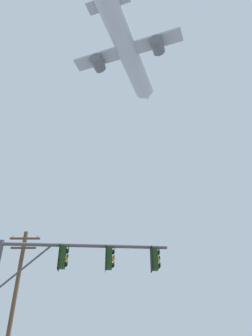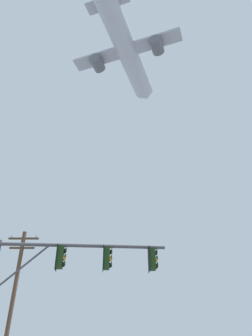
% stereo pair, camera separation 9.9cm
% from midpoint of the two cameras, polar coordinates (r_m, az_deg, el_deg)
% --- Properties ---
extents(signal_pole_near, '(7.11, 0.76, 6.18)m').
position_cam_midpoint_polar(signal_pole_near, '(13.87, -11.13, -18.07)').
color(signal_pole_near, '#4C4C51').
rests_on(signal_pole_near, ground).
extents(utility_pole, '(2.20, 0.28, 10.13)m').
position_cam_midpoint_polar(utility_pole, '(23.93, -19.66, -21.40)').
color(utility_pole, brown).
rests_on(utility_pole, ground).
extents(airplane, '(19.08, 24.70, 6.88)m').
position_cam_midpoint_polar(airplane, '(59.77, 0.14, 20.05)').
color(airplane, '#B7BCC6').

